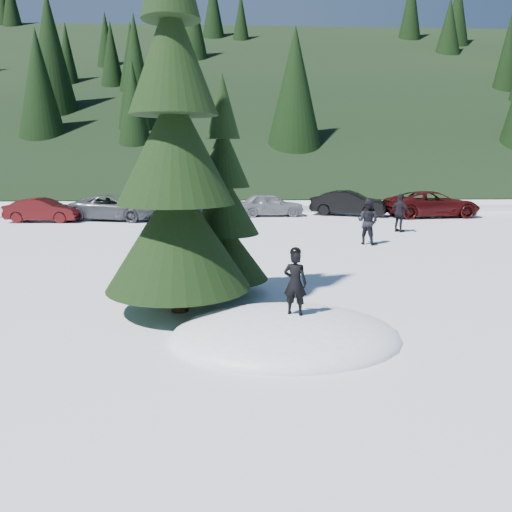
{
  "coord_description": "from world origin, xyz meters",
  "views": [
    {
      "loc": [
        -1.03,
        -9.09,
        3.41
      ],
      "look_at": [
        -0.44,
        2.57,
        1.1
      ],
      "focal_mm": 35.0,
      "sensor_mm": 36.0,
      "label": 1
    }
  ],
  "objects_px": {
    "spruce_short": "(224,211)",
    "car_3": "(203,207)",
    "car_5": "(349,203)",
    "car_1": "(43,210)",
    "adult_0": "(368,222)",
    "car_6": "(432,204)",
    "car_4": "(270,205)",
    "adult_1": "(400,213)",
    "car_2": "(116,208)",
    "spruce_tall": "(175,162)",
    "child_skier": "(295,283)"
  },
  "relations": [
    {
      "from": "spruce_tall",
      "to": "car_5",
      "type": "distance_m",
      "value": 20.44
    },
    {
      "from": "child_skier",
      "to": "car_4",
      "type": "distance_m",
      "value": 20.35
    },
    {
      "from": "child_skier",
      "to": "adult_1",
      "type": "distance_m",
      "value": 15.1
    },
    {
      "from": "child_skier",
      "to": "car_1",
      "type": "xyz_separation_m",
      "value": [
        -11.25,
        18.19,
        -0.45
      ]
    },
    {
      "from": "car_4",
      "to": "car_2",
      "type": "bearing_deg",
      "value": 97.71
    },
    {
      "from": "adult_1",
      "to": "car_1",
      "type": "bearing_deg",
      "value": 39.51
    },
    {
      "from": "spruce_tall",
      "to": "car_2",
      "type": "height_order",
      "value": "spruce_tall"
    },
    {
      "from": "adult_0",
      "to": "adult_1",
      "type": "distance_m",
      "value": 3.98
    },
    {
      "from": "adult_1",
      "to": "car_4",
      "type": "relative_size",
      "value": 0.45
    },
    {
      "from": "spruce_short",
      "to": "car_5",
      "type": "xyz_separation_m",
      "value": [
        7.21,
        17.14,
        -1.37
      ]
    },
    {
      "from": "spruce_short",
      "to": "adult_1",
      "type": "relative_size",
      "value": 3.04
    },
    {
      "from": "adult_1",
      "to": "car_5",
      "type": "xyz_separation_m",
      "value": [
        -0.79,
        6.81,
        -0.15
      ]
    },
    {
      "from": "child_skier",
      "to": "car_6",
      "type": "distance_m",
      "value": 22.08
    },
    {
      "from": "adult_0",
      "to": "car_6",
      "type": "distance_m",
      "value": 11.0
    },
    {
      "from": "car_5",
      "to": "car_1",
      "type": "bearing_deg",
      "value": 120.99
    },
    {
      "from": "child_skier",
      "to": "car_1",
      "type": "distance_m",
      "value": 21.39
    },
    {
      "from": "car_5",
      "to": "car_2",
      "type": "bearing_deg",
      "value": 120.18
    },
    {
      "from": "car_3",
      "to": "car_4",
      "type": "bearing_deg",
      "value": -73.89
    },
    {
      "from": "spruce_short",
      "to": "car_1",
      "type": "height_order",
      "value": "spruce_short"
    },
    {
      "from": "adult_0",
      "to": "car_5",
      "type": "height_order",
      "value": "adult_0"
    },
    {
      "from": "child_skier",
      "to": "car_4",
      "type": "xyz_separation_m",
      "value": [
        1.12,
        20.31,
        -0.42
      ]
    },
    {
      "from": "car_3",
      "to": "car_4",
      "type": "relative_size",
      "value": 1.12
    },
    {
      "from": "car_2",
      "to": "car_3",
      "type": "bearing_deg",
      "value": -67.2
    },
    {
      "from": "car_2",
      "to": "car_6",
      "type": "xyz_separation_m",
      "value": [
        18.07,
        0.56,
        0.06
      ]
    },
    {
      "from": "car_3",
      "to": "adult_0",
      "type": "bearing_deg",
      "value": -137.79
    },
    {
      "from": "spruce_short",
      "to": "car_1",
      "type": "bearing_deg",
      "value": 123.45
    },
    {
      "from": "adult_1",
      "to": "car_4",
      "type": "xyz_separation_m",
      "value": [
        -5.51,
        6.74,
        -0.21
      ]
    },
    {
      "from": "car_3",
      "to": "car_5",
      "type": "distance_m",
      "value": 8.64
    },
    {
      "from": "child_skier",
      "to": "car_4",
      "type": "height_order",
      "value": "child_skier"
    },
    {
      "from": "car_2",
      "to": "car_6",
      "type": "bearing_deg",
      "value": -73.61
    },
    {
      "from": "car_1",
      "to": "car_5",
      "type": "relative_size",
      "value": 0.87
    },
    {
      "from": "adult_0",
      "to": "car_2",
      "type": "distance_m",
      "value": 14.53
    },
    {
      "from": "adult_1",
      "to": "car_6",
      "type": "height_order",
      "value": "adult_1"
    },
    {
      "from": "adult_0",
      "to": "car_4",
      "type": "bearing_deg",
      "value": -32.43
    },
    {
      "from": "adult_0",
      "to": "spruce_tall",
      "type": "bearing_deg",
      "value": 92.39
    },
    {
      "from": "adult_1",
      "to": "spruce_tall",
      "type": "bearing_deg",
      "value": 106.52
    },
    {
      "from": "spruce_short",
      "to": "adult_1",
      "type": "bearing_deg",
      "value": 52.26
    },
    {
      "from": "adult_1",
      "to": "car_6",
      "type": "xyz_separation_m",
      "value": [
        3.89,
        5.84,
        -0.14
      ]
    },
    {
      "from": "spruce_short",
      "to": "car_3",
      "type": "distance_m",
      "value": 16.43
    },
    {
      "from": "adult_0",
      "to": "car_1",
      "type": "height_order",
      "value": "adult_0"
    },
    {
      "from": "adult_0",
      "to": "car_2",
      "type": "relative_size",
      "value": 0.36
    },
    {
      "from": "car_5",
      "to": "car_6",
      "type": "xyz_separation_m",
      "value": [
        4.67,
        -0.97,
        0.01
      ]
    },
    {
      "from": "spruce_tall",
      "to": "car_4",
      "type": "distance_m",
      "value": 18.99
    },
    {
      "from": "spruce_short",
      "to": "car_3",
      "type": "height_order",
      "value": "spruce_short"
    },
    {
      "from": "car_6",
      "to": "car_3",
      "type": "bearing_deg",
      "value": 84.3
    },
    {
      "from": "spruce_tall",
      "to": "adult_0",
      "type": "distance_m",
      "value": 11.07
    },
    {
      "from": "car_6",
      "to": "spruce_tall",
      "type": "bearing_deg",
      "value": 138.62
    },
    {
      "from": "car_5",
      "to": "spruce_short",
      "type": "bearing_deg",
      "value": -179.14
    },
    {
      "from": "adult_1",
      "to": "car_2",
      "type": "relative_size",
      "value": 0.36
    },
    {
      "from": "adult_1",
      "to": "car_2",
      "type": "xyz_separation_m",
      "value": [
        -14.18,
        5.28,
        -0.19
      ]
    }
  ]
}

